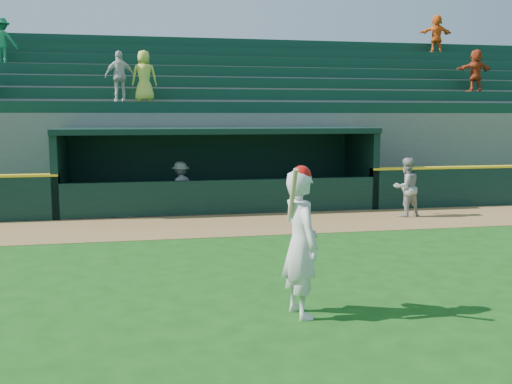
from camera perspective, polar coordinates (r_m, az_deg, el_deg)
ground at (r=10.22m, az=1.72°, el=-8.43°), size 120.00×120.00×0.00m
warning_track at (r=14.91m, az=-2.41°, el=-3.27°), size 40.00×3.00×0.01m
dugout_player_front at (r=16.53m, az=14.78°, el=0.46°), size 0.93×0.79×1.66m
dugout_player_inside at (r=17.08m, az=-7.54°, el=0.56°), size 1.09×0.87×1.48m
dugout at (r=17.77m, az=-3.93°, el=2.89°), size 9.40×2.80×2.46m
stands at (r=22.25m, az=-5.43°, el=6.51°), size 34.50×6.25×7.47m
batter_at_plate at (r=8.07m, az=4.49°, el=-4.99°), size 0.63×0.91×2.16m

